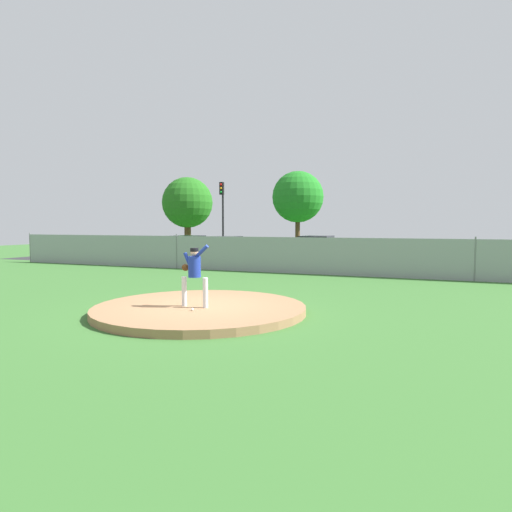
{
  "coord_description": "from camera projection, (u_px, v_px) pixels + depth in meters",
  "views": [
    {
      "loc": [
        5.73,
        -10.02,
        2.28
      ],
      "look_at": [
        0.44,
        2.76,
        1.32
      ],
      "focal_mm": 31.08,
      "sensor_mm": 36.0,
      "label": 1
    }
  ],
  "objects": [
    {
      "name": "parked_car_champagne",
      "position": [
        185.0,
        249.0,
        28.6
      ],
      "size": [
        2.15,
        4.33,
        1.62
      ],
      "color": "tan",
      "rests_on": "ground_plane"
    },
    {
      "name": "asphalt_strip",
      "position": [
        328.0,
        266.0,
        24.95
      ],
      "size": [
        44.0,
        7.0,
        0.01
      ],
      "primitive_type": "cube",
      "color": "#2B2B2D",
      "rests_on": "ground_plane"
    },
    {
      "name": "tree_broad_right",
      "position": [
        298.0,
        197.0,
        34.71
      ],
      "size": [
        4.02,
        4.02,
        6.52
      ],
      "color": "#4C331E",
      "rests_on": "ground_plane"
    },
    {
      "name": "parked_car_teal",
      "position": [
        222.0,
        250.0,
        27.55
      ],
      "size": [
        1.95,
        4.7,
        1.6
      ],
      "color": "#146066",
      "rests_on": "ground_plane"
    },
    {
      "name": "chainlink_fence",
      "position": [
        306.0,
        256.0,
        20.74
      ],
      "size": [
        35.62,
        0.07,
        1.82
      ],
      "color": "gray",
      "rests_on": "ground_plane"
    },
    {
      "name": "tree_leaning_west",
      "position": [
        187.0,
        203.0,
        39.57
      ],
      "size": [
        4.51,
        4.51,
        6.57
      ],
      "color": "#4C331E",
      "rests_on": "ground_plane"
    },
    {
      "name": "pitcher_youth",
      "position": [
        194.0,
        271.0,
        11.29
      ],
      "size": [
        0.81,
        0.32,
        1.61
      ],
      "color": "silver",
      "rests_on": "pitchers_mound"
    },
    {
      "name": "pitchers_mound",
      "position": [
        200.0,
        309.0,
        11.57
      ],
      "size": [
        5.52,
        5.52,
        0.2
      ],
      "primitive_type": "cylinder",
      "color": "#99704C",
      "rests_on": "ground_plane"
    },
    {
      "name": "traffic_cone_orange",
      "position": [
        362.0,
        259.0,
        26.5
      ],
      "size": [
        0.4,
        0.4,
        0.55
      ],
      "color": "orange",
      "rests_on": "asphalt_strip"
    },
    {
      "name": "baseball",
      "position": [
        192.0,
        309.0,
        10.81
      ],
      "size": [
        0.07,
        0.07,
        0.07
      ],
      "primitive_type": "sphere",
      "color": "white",
      "rests_on": "pitchers_mound"
    },
    {
      "name": "traffic_light_near",
      "position": [
        222.0,
        206.0,
        32.28
      ],
      "size": [
        0.28,
        0.46,
        5.41
      ],
      "color": "black",
      "rests_on": "ground_plane"
    },
    {
      "name": "ground_plane",
      "position": [
        278.0,
        284.0,
        17.11
      ],
      "size": [
        80.0,
        80.0,
        0.0
      ],
      "primitive_type": "plane",
      "color": "#386B2D"
    },
    {
      "name": "parked_car_charcoal",
      "position": [
        317.0,
        251.0,
        25.29
      ],
      "size": [
        1.97,
        4.66,
        1.69
      ],
      "color": "#232328",
      "rests_on": "ground_plane"
    }
  ]
}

